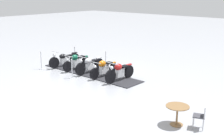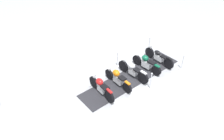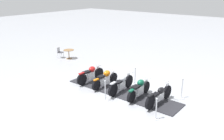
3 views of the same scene
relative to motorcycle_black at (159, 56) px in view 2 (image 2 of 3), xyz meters
The scene contains 11 objects.
ground_plane 2.37m from the motorcycle_black, 90.43° to the left, with size 80.00×80.00×0.00m, color #A8AAB2.
display_platform 2.36m from the motorcycle_black, 90.43° to the left, with size 6.83×1.47×0.04m, color #28282D.
motorcycle_black is the anchor object (origin of this frame).
motorcycle_forest 1.16m from the motorcycle_black, 89.58° to the left, with size 2.16×0.75×0.93m.
motorcycle_chrome 2.32m from the motorcycle_black, 89.64° to the left, with size 2.27×0.74×1.05m.
motorcycle_copper 3.47m from the motorcycle_black, 89.52° to the left, with size 2.14×0.69×0.93m.
motorcycle_maroon 4.63m from the motorcycle_black, 89.71° to the left, with size 2.14×0.79×1.03m.
stanchion_left_front 1.51m from the motorcycle_black, 157.34° to the right, with size 0.28×0.28×1.03m.
stanchion_right_front 1.46m from the motorcycle_black, 24.00° to the right, with size 0.35×0.35×1.12m.
stanchion_right_mid 2.68m from the motorcycle_black, 59.80° to the left, with size 0.36×0.36×1.10m.
stanchion_left_mid 2.70m from the motorcycle_black, 120.71° to the left, with size 0.32×0.32×1.13m.
Camera 2 is at (-6.58, 7.13, 7.74)m, focal length 33.44 mm.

